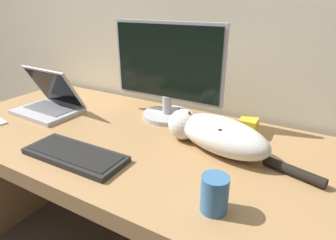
# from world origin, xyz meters

# --- Properties ---
(desk) EXTENTS (1.58, 0.77, 0.72)m
(desk) POSITION_xyz_m (0.00, 0.38, 0.58)
(desk) COLOR #A37A4C
(desk) RESTS_ON ground_plane
(monitor) EXTENTS (0.51, 0.22, 0.42)m
(monitor) POSITION_xyz_m (0.08, 0.62, 0.93)
(monitor) COLOR #B2B2B7
(monitor) RESTS_ON desk
(laptop) EXTENTS (0.30, 0.23, 0.21)m
(laptop) POSITION_xyz_m (-0.44, 0.40, 0.76)
(laptop) COLOR #B7B7BC
(laptop) RESTS_ON desk
(external_keyboard) EXTENTS (0.37, 0.15, 0.02)m
(external_keyboard) POSITION_xyz_m (-0.02, 0.15, 0.73)
(external_keyboard) COLOR black
(external_keyboard) RESTS_ON desk
(cat) EXTENTS (0.56, 0.26, 0.12)m
(cat) POSITION_xyz_m (0.38, 0.44, 0.78)
(cat) COLOR silver
(cat) RESTS_ON desk
(coffee_mug) EXTENTS (0.07, 0.07, 0.10)m
(coffee_mug) POSITION_xyz_m (0.49, 0.14, 0.77)
(coffee_mug) COLOR teal
(coffee_mug) RESTS_ON desk
(small_toy) EXTENTS (0.07, 0.07, 0.07)m
(small_toy) POSITION_xyz_m (0.45, 0.62, 0.75)
(small_toy) COLOR gold
(small_toy) RESTS_ON desk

